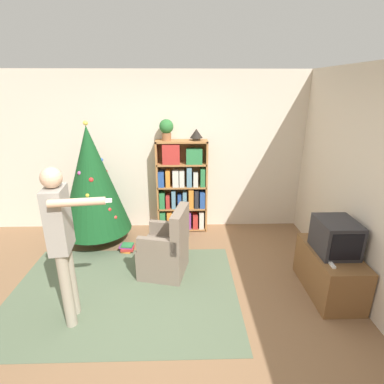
{
  "coord_description": "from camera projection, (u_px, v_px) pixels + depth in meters",
  "views": [
    {
      "loc": [
        0.27,
        -2.68,
        2.35
      ],
      "look_at": [
        0.37,
        0.98,
        1.05
      ],
      "focal_mm": 28.0,
      "sensor_mm": 36.0,
      "label": 1
    }
  ],
  "objects": [
    {
      "name": "christmas_tree",
      "position": [
        92.0,
        180.0,
        4.47
      ],
      "size": [
        1.06,
        1.06,
        1.9
      ],
      "color": "#4C3323",
      "rests_on": "ground_plane"
    },
    {
      "name": "armchair",
      "position": [
        166.0,
        251.0,
        3.9
      ],
      "size": [
        0.68,
        0.67,
        0.92
      ],
      "rotation": [
        0.0,
        0.0,
        -1.8
      ],
      "color": "#7A6B5B",
      "rests_on": "ground_plane"
    },
    {
      "name": "potted_plant",
      "position": [
        166.0,
        128.0,
        4.64
      ],
      "size": [
        0.22,
        0.22,
        0.33
      ],
      "color": "#935B38",
      "rests_on": "bookshelf"
    },
    {
      "name": "tv_stand",
      "position": [
        329.0,
        272.0,
        3.55
      ],
      "size": [
        0.49,
        0.94,
        0.54
      ],
      "color": "brown",
      "rests_on": "ground_plane"
    },
    {
      "name": "television",
      "position": [
        336.0,
        237.0,
        3.39
      ],
      "size": [
        0.41,
        0.49,
        0.39
      ],
      "color": "#28282D",
      "rests_on": "tv_stand"
    },
    {
      "name": "area_rug",
      "position": [
        124.0,
        292.0,
        3.61
      ],
      "size": [
        2.71,
        1.94,
        0.01
      ],
      "color": "#56664C",
      "rests_on": "ground_plane"
    },
    {
      "name": "wall_back",
      "position": [
        167.0,
        153.0,
        4.98
      ],
      "size": [
        8.0,
        0.1,
        2.6
      ],
      "color": "beige",
      "rests_on": "ground_plane"
    },
    {
      "name": "table_lamp",
      "position": [
        196.0,
        134.0,
        4.68
      ],
      "size": [
        0.2,
        0.2,
        0.18
      ],
      "color": "#473828",
      "rests_on": "bookshelf"
    },
    {
      "name": "book_pile_near_tree",
      "position": [
        127.0,
        248.0,
        4.49
      ],
      "size": [
        0.22,
        0.18,
        0.11
      ],
      "color": "orange",
      "rests_on": "ground_plane"
    },
    {
      "name": "game_remote",
      "position": [
        332.0,
        265.0,
        3.18
      ],
      "size": [
        0.04,
        0.12,
        0.02
      ],
      "color": "white",
      "rests_on": "tv_stand"
    },
    {
      "name": "standing_person",
      "position": [
        62.0,
        235.0,
        2.88
      ],
      "size": [
        0.67,
        0.47,
        1.67
      ],
      "rotation": [
        0.0,
        0.0,
        -1.44
      ],
      "color": "#9E937F",
      "rests_on": "ground_plane"
    },
    {
      "name": "bookshelf",
      "position": [
        182.0,
        188.0,
        4.96
      ],
      "size": [
        0.83,
        0.27,
        1.54
      ],
      "color": "#A8703D",
      "rests_on": "ground_plane"
    },
    {
      "name": "ground_plane",
      "position": [
        161.0,
        311.0,
        3.31
      ],
      "size": [
        14.0,
        14.0,
        0.0
      ],
      "primitive_type": "plane",
      "color": "#846042"
    }
  ]
}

